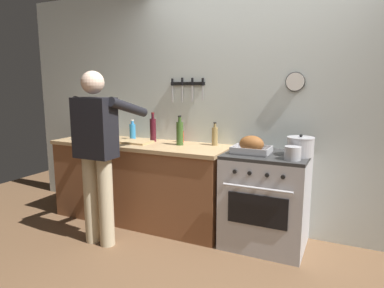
{
  "coord_description": "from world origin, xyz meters",
  "views": [
    {
      "loc": [
        0.91,
        -2.11,
        1.54
      ],
      "look_at": [
        -0.49,
        0.85,
        0.96
      ],
      "focal_mm": 31.73,
      "sensor_mm": 36.0,
      "label": 1
    }
  ],
  "objects_px": {
    "stock_pot": "(300,147)",
    "bottle_olive_oil": "(180,133)",
    "saucepan": "(293,153)",
    "person_cook": "(97,147)",
    "roasting_pan": "(252,146)",
    "bottle_hot_sauce": "(182,136)",
    "stove": "(265,200)",
    "bottle_wine_red": "(153,129)",
    "cutting_board": "(135,142)",
    "bottle_dish_soap": "(133,131)",
    "bottle_vinegar": "(215,136)"
  },
  "relations": [
    {
      "from": "stock_pot",
      "to": "bottle_olive_oil",
      "type": "relative_size",
      "value": 0.77
    },
    {
      "from": "saucepan",
      "to": "stock_pot",
      "type": "bearing_deg",
      "value": 79.48
    },
    {
      "from": "person_cook",
      "to": "roasting_pan",
      "type": "bearing_deg",
      "value": -66.66
    },
    {
      "from": "saucepan",
      "to": "bottle_hot_sauce",
      "type": "distance_m",
      "value": 1.33
    },
    {
      "from": "stove",
      "to": "bottle_wine_red",
      "type": "xyz_separation_m",
      "value": [
        -1.33,
        0.13,
        0.59
      ]
    },
    {
      "from": "roasting_pan",
      "to": "stock_pot",
      "type": "distance_m",
      "value": 0.44
    },
    {
      "from": "cutting_board",
      "to": "bottle_dish_soap",
      "type": "xyz_separation_m",
      "value": [
        -0.17,
        0.2,
        0.09
      ]
    },
    {
      "from": "stove",
      "to": "bottle_olive_oil",
      "type": "distance_m",
      "value": 1.12
    },
    {
      "from": "roasting_pan",
      "to": "saucepan",
      "type": "height_order",
      "value": "roasting_pan"
    },
    {
      "from": "roasting_pan",
      "to": "bottle_dish_soap",
      "type": "distance_m",
      "value": 1.51
    },
    {
      "from": "roasting_pan",
      "to": "bottle_olive_oil",
      "type": "distance_m",
      "value": 0.82
    },
    {
      "from": "person_cook",
      "to": "roasting_pan",
      "type": "height_order",
      "value": "person_cook"
    },
    {
      "from": "stock_pot",
      "to": "roasting_pan",
      "type": "bearing_deg",
      "value": -170.21
    },
    {
      "from": "bottle_hot_sauce",
      "to": "bottle_wine_red",
      "type": "height_order",
      "value": "bottle_wine_red"
    },
    {
      "from": "roasting_pan",
      "to": "bottle_dish_soap",
      "type": "height_order",
      "value": "bottle_dish_soap"
    },
    {
      "from": "bottle_olive_oil",
      "to": "bottle_vinegar",
      "type": "bearing_deg",
      "value": 21.81
    },
    {
      "from": "stock_pot",
      "to": "bottle_vinegar",
      "type": "bearing_deg",
      "value": 168.88
    },
    {
      "from": "roasting_pan",
      "to": "cutting_board",
      "type": "relative_size",
      "value": 0.98
    },
    {
      "from": "bottle_vinegar",
      "to": "roasting_pan",
      "type": "bearing_deg",
      "value": -28.17
    },
    {
      "from": "roasting_pan",
      "to": "stock_pot",
      "type": "height_order",
      "value": "stock_pot"
    },
    {
      "from": "stove",
      "to": "cutting_board",
      "type": "distance_m",
      "value": 1.54
    },
    {
      "from": "saucepan",
      "to": "cutting_board",
      "type": "height_order",
      "value": "saucepan"
    },
    {
      "from": "stock_pot",
      "to": "cutting_board",
      "type": "bearing_deg",
      "value": -178.4
    },
    {
      "from": "stove",
      "to": "bottle_olive_oil",
      "type": "bearing_deg",
      "value": 176.34
    },
    {
      "from": "roasting_pan",
      "to": "bottle_wine_red",
      "type": "height_order",
      "value": "bottle_wine_red"
    },
    {
      "from": "stove",
      "to": "roasting_pan",
      "type": "height_order",
      "value": "roasting_pan"
    },
    {
      "from": "stove",
      "to": "bottle_vinegar",
      "type": "xyz_separation_m",
      "value": [
        -0.61,
        0.2,
        0.55
      ]
    },
    {
      "from": "stove",
      "to": "bottle_vinegar",
      "type": "relative_size",
      "value": 3.64
    },
    {
      "from": "stove",
      "to": "saucepan",
      "type": "distance_m",
      "value": 0.59
    },
    {
      "from": "stock_pot",
      "to": "bottle_dish_soap",
      "type": "distance_m",
      "value": 1.93
    },
    {
      "from": "saucepan",
      "to": "bottle_vinegar",
      "type": "distance_m",
      "value": 0.94
    },
    {
      "from": "bottle_dish_soap",
      "to": "stove",
      "type": "bearing_deg",
      "value": -5.93
    },
    {
      "from": "bottle_vinegar",
      "to": "bottle_olive_oil",
      "type": "xyz_separation_m",
      "value": [
        -0.34,
        -0.14,
        0.03
      ]
    },
    {
      "from": "stock_pot",
      "to": "bottle_wine_red",
      "type": "bearing_deg",
      "value": 176.12
    },
    {
      "from": "bottle_olive_oil",
      "to": "person_cook",
      "type": "bearing_deg",
      "value": -125.69
    },
    {
      "from": "bottle_hot_sauce",
      "to": "bottle_wine_red",
      "type": "xyz_separation_m",
      "value": [
        -0.32,
        -0.09,
        0.07
      ]
    },
    {
      "from": "person_cook",
      "to": "bottle_olive_oil",
      "type": "xyz_separation_m",
      "value": [
        0.51,
        0.71,
        0.08
      ]
    },
    {
      "from": "stove",
      "to": "saucepan",
      "type": "height_order",
      "value": "saucepan"
    },
    {
      "from": "bottle_dish_soap",
      "to": "bottle_wine_red",
      "type": "xyz_separation_m",
      "value": [
        0.31,
        -0.04,
        0.04
      ]
    },
    {
      "from": "stove",
      "to": "bottle_dish_soap",
      "type": "xyz_separation_m",
      "value": [
        -1.63,
        0.17,
        0.55
      ]
    },
    {
      "from": "stock_pot",
      "to": "bottle_hot_sauce",
      "type": "xyz_separation_m",
      "value": [
        -1.3,
        0.2,
        -0.02
      ]
    },
    {
      "from": "bottle_olive_oil",
      "to": "stove",
      "type": "bearing_deg",
      "value": -3.66
    },
    {
      "from": "cutting_board",
      "to": "bottle_olive_oil",
      "type": "xyz_separation_m",
      "value": [
        0.52,
        0.09,
        0.12
      ]
    },
    {
      "from": "saucepan",
      "to": "bottle_vinegar",
      "type": "relative_size",
      "value": 0.57
    },
    {
      "from": "bottle_olive_oil",
      "to": "bottle_hot_sauce",
      "type": "bearing_deg",
      "value": 110.5
    },
    {
      "from": "bottle_dish_soap",
      "to": "bottle_vinegar",
      "type": "height_order",
      "value": "bottle_vinegar"
    },
    {
      "from": "cutting_board",
      "to": "bottle_wine_red",
      "type": "bearing_deg",
      "value": 48.9
    },
    {
      "from": "roasting_pan",
      "to": "saucepan",
      "type": "distance_m",
      "value": 0.41
    },
    {
      "from": "stove",
      "to": "stock_pot",
      "type": "relative_size",
      "value": 3.72
    },
    {
      "from": "bottle_dish_soap",
      "to": "cutting_board",
      "type": "bearing_deg",
      "value": -49.67
    }
  ]
}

